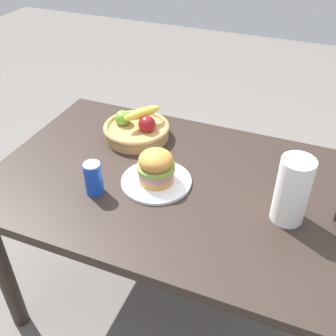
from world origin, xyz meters
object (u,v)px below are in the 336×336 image
at_px(sandwich, 156,166).
at_px(soda_can, 93,178).
at_px(paper_towel_roll, 292,191).
at_px(fruit_basket, 137,129).
at_px(plate, 156,181).

height_order(sandwich, soda_can, sandwich).
bearing_deg(paper_towel_roll, sandwich, 178.82).
distance_m(soda_can, paper_towel_roll, 0.68).
bearing_deg(paper_towel_roll, fruit_basket, 158.28).
relative_size(plate, sandwich, 1.88).
relative_size(plate, fruit_basket, 0.92).
xyz_separation_m(plate, paper_towel_roll, (0.48, -0.01, 0.11)).
bearing_deg(plate, sandwich, 180.00).
relative_size(sandwich, soda_can, 1.12).
bearing_deg(paper_towel_roll, plate, 178.82).
distance_m(fruit_basket, paper_towel_roll, 0.75).
bearing_deg(fruit_basket, plate, -52.09).
relative_size(sandwich, paper_towel_roll, 0.59).
xyz_separation_m(sandwich, paper_towel_roll, (0.48, -0.01, 0.04)).
xyz_separation_m(sandwich, soda_can, (-0.19, -0.13, -0.01)).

